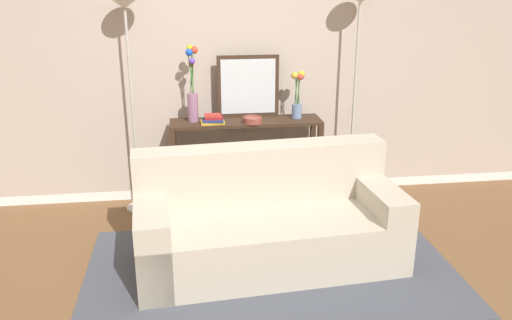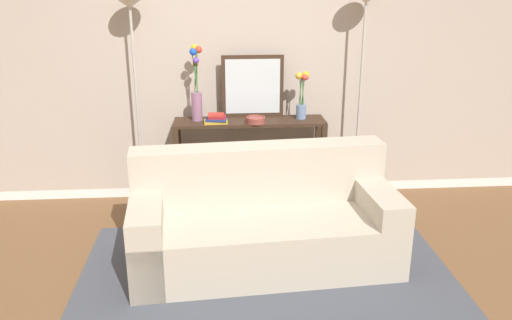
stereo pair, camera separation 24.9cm
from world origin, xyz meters
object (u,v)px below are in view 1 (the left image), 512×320
Objects in this scene: wall_mirror at (248,86)px; vase_tall_flowers at (192,91)px; floor_lamp_right at (358,40)px; book_stack at (213,120)px; floor_lamp_left at (128,47)px; fruit_bowl at (253,120)px; vase_short_flowers at (298,94)px; couch at (268,224)px; book_row_under_console at (208,200)px; console_table at (246,147)px.

wall_mirror is 0.84× the size of vase_tall_flowers.
floor_lamp_right reaches higher than vase_tall_flowers.
floor_lamp_left is at bearing 172.01° from book_stack.
fruit_bowl is (0.54, -0.14, -0.26)m from vase_tall_flowers.
vase_short_flowers is 2.54× the size of fruit_bowl.
vase_short_flowers is (0.45, -0.12, -0.06)m from wall_mirror.
book_row_under_console is (-0.41, 1.11, -0.26)m from couch.
fruit_bowl is at bearing -64.41° from console_table.
couch is 1.22m from book_row_under_console.
wall_mirror is 0.47m from vase_short_flowers.
couch is at bearing -111.99° from vase_short_flowers.
fruit_bowl is at bearing -13.59° from book_row_under_console.
couch is 1.16m from fruit_bowl.
wall_mirror is (0.01, 1.25, 0.83)m from couch.
floor_lamp_left is 11.18× the size of fruit_bowl.
floor_lamp_right is 1.52m from book_stack.
wall_mirror is 0.36m from fruit_bowl.
vase_short_flowers is (1.52, 0.00, -0.46)m from floor_lamp_left.
vase_tall_flowers is 0.98m from vase_short_flowers.
book_stack is (0.72, -0.10, -0.65)m from floor_lamp_left.
vase_short_flowers is 0.83m from book_stack.
console_table is 3.17× the size of vase_short_flowers.
book_stack is (-0.35, -0.22, -0.25)m from wall_mirror.
book_row_under_console is at bearing -16.75° from vase_tall_flowers.
book_stack is at bearing -148.17° from wall_mirror.
book_stack is at bearing -166.06° from console_table.
couch is 1.50m from wall_mirror.
fruit_bowl reaches higher than couch.
floor_lamp_right reaches higher than vase_short_flowers.
vase_tall_flowers is 3.97× the size of fruit_bowl.
vase_short_flowers is (0.98, -0.01, -0.05)m from vase_tall_flowers.
console_table is 8.07× the size of fruit_bowl.
couch is 4.99× the size of book_row_under_console.
vase_tall_flowers is 1.56× the size of vase_short_flowers.
fruit_bowl is at bearing -87.55° from wall_mirror.
vase_tall_flowers reaches higher than wall_mirror.
wall_mirror reaches higher than couch.
vase_short_flowers is 2.05× the size of book_stack.
vase_short_flowers is (0.46, 1.14, 0.77)m from couch.
console_table is 0.32m from fruit_bowl.
floor_lamp_left is (-1.06, 1.14, 1.22)m from couch.
vase_tall_flowers reaches higher than book_row_under_console.
floor_lamp_left is at bearing 133.08° from couch.
console_table is at bearing -178.72° from floor_lamp_right.
fruit_bowl is at bearing -6.63° from floor_lamp_left.
wall_mirror reaches higher than vase_short_flowers.
floor_lamp_left is at bearing -178.90° from vase_tall_flowers.
floor_lamp_left is 2.82× the size of vase_tall_flowers.
vase_short_flowers is 0.50m from fruit_bowl.
vase_tall_flowers is at bearing -168.53° from wall_mirror.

